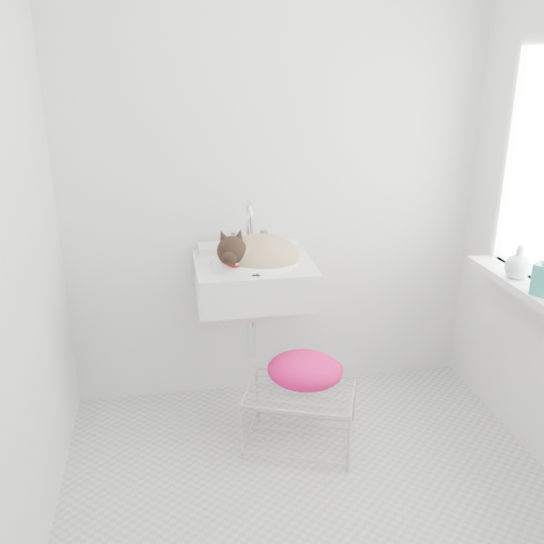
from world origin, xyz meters
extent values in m
cube|color=silver|center=(0.00, 0.00, 0.00)|extent=(2.20, 2.00, 0.02)
cube|color=white|center=(0.00, 1.00, 1.25)|extent=(2.20, 0.02, 2.50)
cube|color=white|center=(-1.10, 0.00, 1.25)|extent=(0.02, 2.00, 2.50)
cube|color=white|center=(1.01, 0.20, 0.83)|extent=(0.16, 0.88, 0.04)
cube|color=white|center=(-0.15, 0.74, 0.85)|extent=(0.57, 0.50, 0.23)
ellipsoid|color=tan|center=(-0.12, 0.73, 0.88)|extent=(0.42, 0.38, 0.20)
sphere|color=black|center=(-0.28, 0.67, 0.97)|extent=(0.16, 0.16, 0.14)
torus|color=#A70907|center=(-0.26, 0.66, 0.93)|extent=(0.14, 0.14, 0.06)
cube|color=beige|center=(0.02, 0.42, 0.15)|extent=(0.60, 0.51, 0.30)
ellipsoid|color=red|center=(0.05, 0.46, 0.33)|extent=(0.44, 0.37, 0.15)
imported|color=teal|center=(1.00, 0.11, 0.85)|extent=(0.13, 0.13, 0.20)
imported|color=silver|center=(1.00, 0.31, 0.85)|extent=(0.17, 0.17, 0.15)
camera|label=1|loc=(-0.55, -2.02, 1.81)|focal=39.53mm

